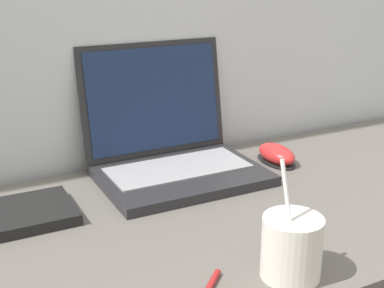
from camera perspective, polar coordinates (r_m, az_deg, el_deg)
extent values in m
cube|color=#232326|center=(1.08, -1.09, -3.39)|extent=(0.32, 0.23, 0.02)
cube|color=gray|center=(1.09, -1.49, -2.53)|extent=(0.29, 0.13, 0.00)
cube|color=#232326|center=(1.16, -4.13, 4.85)|extent=(0.32, 0.05, 0.24)
cube|color=#19284C|center=(1.16, -4.01, 4.84)|extent=(0.30, 0.04, 0.22)
cylinder|color=silver|center=(0.77, 10.58, -10.78)|extent=(0.08, 0.08, 0.09)
cylinder|color=black|center=(0.75, 10.77, -8.05)|extent=(0.07, 0.07, 0.01)
cylinder|color=white|center=(0.74, 10.28, -7.18)|extent=(0.01, 0.04, 0.14)
ellipsoid|color=black|center=(1.20, 8.97, -1.80)|extent=(0.06, 0.11, 0.01)
ellipsoid|color=red|center=(1.19, 9.01, -1.04)|extent=(0.06, 0.11, 0.04)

